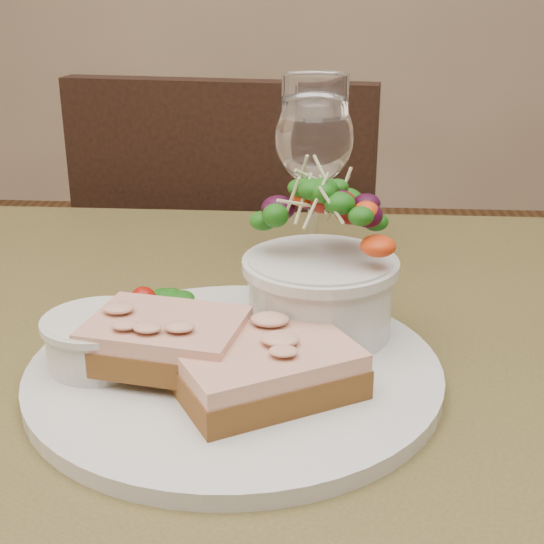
# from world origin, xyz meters

# --- Properties ---
(cafe_table) EXTENTS (0.80, 0.80, 0.75)m
(cafe_table) POSITION_xyz_m (0.00, 0.00, 0.65)
(cafe_table) COLOR #443C1D
(cafe_table) RESTS_ON ground
(chair_far) EXTENTS (0.47, 0.47, 0.90)m
(chair_far) POSITION_xyz_m (-0.07, 0.66, 0.29)
(chair_far) COLOR black
(chair_far) RESTS_ON ground
(dinner_plate) EXTENTS (0.30, 0.30, 0.01)m
(dinner_plate) POSITION_xyz_m (-0.01, -0.02, 0.76)
(dinner_plate) COLOR silver
(dinner_plate) RESTS_ON cafe_table
(sandwich_front) EXTENTS (0.15, 0.13, 0.03)m
(sandwich_front) POSITION_xyz_m (0.01, -0.06, 0.78)
(sandwich_front) COLOR #482A13
(sandwich_front) RESTS_ON dinner_plate
(sandwich_back) EXTENTS (0.12, 0.10, 0.03)m
(sandwich_back) POSITION_xyz_m (-0.06, -0.03, 0.79)
(sandwich_back) COLOR #482A13
(sandwich_back) RESTS_ON dinner_plate
(ramekin) EXTENTS (0.08, 0.08, 0.04)m
(ramekin) POSITION_xyz_m (-0.11, -0.03, 0.78)
(ramekin) COLOR beige
(ramekin) RESTS_ON dinner_plate
(salad_bowl) EXTENTS (0.11, 0.11, 0.13)m
(salad_bowl) POSITION_xyz_m (0.05, 0.04, 0.82)
(salad_bowl) COLOR silver
(salad_bowl) RESTS_ON dinner_plate
(garnish) EXTENTS (0.05, 0.04, 0.02)m
(garnish) POSITION_xyz_m (-0.09, 0.07, 0.77)
(garnish) COLOR #113A0A
(garnish) RESTS_ON dinner_plate
(wine_glass) EXTENTS (0.08, 0.08, 0.18)m
(wine_glass) POSITION_xyz_m (0.04, 0.22, 0.87)
(wine_glass) COLOR white
(wine_glass) RESTS_ON cafe_table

